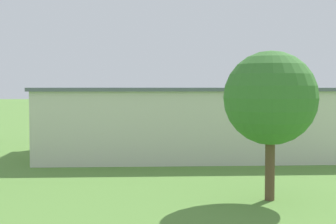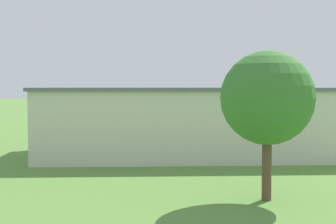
% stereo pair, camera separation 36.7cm
% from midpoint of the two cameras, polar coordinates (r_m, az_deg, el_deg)
% --- Properties ---
extents(ground_plane, '(400.00, 400.00, 0.00)m').
position_cam_midpoint_polar(ground_plane, '(92.08, -0.66, -1.68)').
color(ground_plane, '#568438').
extents(hangar, '(33.80, 18.24, 7.35)m').
position_cam_midpoint_polar(hangar, '(54.47, 2.99, -1.04)').
color(hangar, beige).
rests_on(hangar, ground_plane).
extents(biplane, '(6.88, 7.78, 3.97)m').
position_cam_midpoint_polar(biplane, '(90.02, -1.10, 1.26)').
color(biplane, '#B21E1E').
extents(car_red, '(2.25, 4.58, 1.62)m').
position_cam_midpoint_polar(car_red, '(73.01, 12.71, -2.32)').
color(car_red, red).
rests_on(car_red, ground_plane).
extents(car_green, '(2.14, 4.36, 1.58)m').
position_cam_midpoint_polar(car_green, '(69.83, -8.98, -2.53)').
color(car_green, '#1E6B38').
rests_on(car_green, ground_plane).
extents(car_blue, '(2.14, 4.67, 1.62)m').
position_cam_midpoint_polar(car_blue, '(70.03, -13.92, -2.55)').
color(car_blue, '#23389E').
rests_on(car_blue, ground_plane).
extents(person_by_parked_cars, '(0.54, 0.54, 1.61)m').
position_cam_midpoint_polar(person_by_parked_cars, '(73.18, -5.91, -2.28)').
color(person_by_parked_cars, '#33723F').
rests_on(person_by_parked_cars, ground_plane).
extents(person_at_fence_line, '(0.48, 0.48, 1.72)m').
position_cam_midpoint_polar(person_at_fence_line, '(74.64, -3.81, -2.12)').
color(person_at_fence_line, '#72338C').
rests_on(person_at_fence_line, ground_plane).
extents(person_near_hangar_door, '(0.52, 0.52, 1.74)m').
position_cam_midpoint_polar(person_near_hangar_door, '(73.78, -10.84, -2.22)').
color(person_near_hangar_door, '#33723F').
rests_on(person_near_hangar_door, ground_plane).
extents(person_walking_on_apron, '(0.46, 0.46, 1.66)m').
position_cam_midpoint_polar(person_walking_on_apron, '(77.42, 9.83, -2.00)').
color(person_walking_on_apron, navy).
rests_on(person_walking_on_apron, ground_plane).
extents(tree_behind_hangar_left, '(6.15, 6.15, 9.81)m').
position_cam_midpoint_polar(tree_behind_hangar_left, '(33.17, 11.32, 1.53)').
color(tree_behind_hangar_left, brown).
rests_on(tree_behind_hangar_left, ground_plane).
extents(windsock, '(1.21, 1.41, 5.20)m').
position_cam_midpoint_polar(windsock, '(90.57, -8.04, 1.11)').
color(windsock, silver).
rests_on(windsock, ground_plane).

